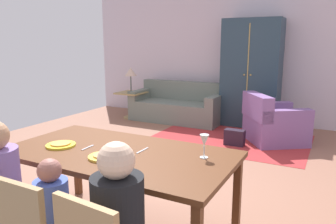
% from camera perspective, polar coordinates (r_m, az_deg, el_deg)
% --- Properties ---
extents(ground_plane, '(7.19, 6.20, 0.02)m').
position_cam_1_polar(ground_plane, '(4.42, 1.20, -9.85)').
color(ground_plane, '#905F4B').
extents(back_wall, '(7.19, 0.10, 2.70)m').
position_cam_1_polar(back_wall, '(7.07, 12.88, 9.33)').
color(back_wall, silver).
rests_on(back_wall, ground_plane).
extents(dining_table, '(1.89, 0.99, 0.76)m').
position_cam_1_polar(dining_table, '(2.74, -8.64, -8.11)').
color(dining_table, '#5A3018').
rests_on(dining_table, ground_plane).
extents(plate_near_man, '(0.25, 0.25, 0.02)m').
position_cam_1_polar(plate_near_man, '(2.97, -18.25, -5.53)').
color(plate_near_man, yellow).
rests_on(plate_near_man, dining_table).
extents(pizza_near_man, '(0.17, 0.17, 0.01)m').
position_cam_1_polar(pizza_near_man, '(2.96, -18.27, -5.25)').
color(pizza_near_man, gold).
rests_on(pizza_near_man, plate_near_man).
extents(plate_near_child, '(0.25, 0.25, 0.02)m').
position_cam_1_polar(plate_near_child, '(2.59, -11.07, -7.69)').
color(plate_near_child, gold).
rests_on(plate_near_child, dining_table).
extents(pizza_near_child, '(0.17, 0.17, 0.01)m').
position_cam_1_polar(pizza_near_child, '(2.58, -11.08, -7.38)').
color(pizza_near_child, gold).
rests_on(pizza_near_child, plate_near_child).
extents(wine_glass, '(0.07, 0.07, 0.19)m').
position_cam_1_polar(wine_glass, '(2.52, 6.37, -5.12)').
color(wine_glass, silver).
rests_on(wine_glass, dining_table).
extents(fork, '(0.02, 0.15, 0.01)m').
position_cam_1_polar(fork, '(2.86, -13.90, -6.06)').
color(fork, silver).
rests_on(fork, dining_table).
extents(knife, '(0.02, 0.17, 0.01)m').
position_cam_1_polar(knife, '(2.71, -4.50, -6.73)').
color(knife, silver).
rests_on(knife, dining_table).
extents(person_man, '(0.30, 0.40, 1.11)m').
position_cam_1_polar(person_man, '(2.72, -26.60, -13.54)').
color(person_man, '#353958').
rests_on(person_man, ground_plane).
extents(area_rug, '(2.60, 1.80, 0.01)m').
position_cam_1_polar(area_rug, '(5.78, 10.72, -4.64)').
color(area_rug, '#A92E2F').
rests_on(area_rug, ground_plane).
extents(couch, '(1.93, 0.86, 0.82)m').
position_cam_1_polar(couch, '(7.00, 1.72, 0.94)').
color(couch, slate).
rests_on(couch, ground_plane).
extents(armchair, '(1.19, 1.19, 0.82)m').
position_cam_1_polar(armchair, '(5.71, 17.84, -1.94)').
color(armchair, '#7E5995').
rests_on(armchair, ground_plane).
extents(armoire, '(1.10, 0.59, 2.10)m').
position_cam_1_polar(armoire, '(6.64, 14.34, 6.52)').
color(armoire, '#273C4B').
rests_on(armoire, ground_plane).
extents(side_table, '(0.56, 0.56, 0.58)m').
position_cam_1_polar(side_table, '(7.27, -6.43, 1.89)').
color(side_table, '#A18854').
rests_on(side_table, ground_plane).
extents(table_lamp, '(0.26, 0.26, 0.54)m').
position_cam_1_polar(table_lamp, '(7.19, -6.55, 6.85)').
color(table_lamp, '#41463F').
rests_on(table_lamp, side_table).
extents(handbag, '(0.32, 0.16, 0.26)m').
position_cam_1_polar(handbag, '(5.42, 11.56, -4.39)').
color(handbag, black).
rests_on(handbag, ground_plane).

